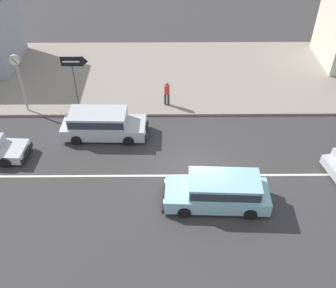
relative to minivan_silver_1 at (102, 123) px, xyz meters
The scene contains 8 objects.
ground_plane 6.20m from the minivan_silver_1, 33.31° to the right, with size 160.00×160.00×0.00m, color #383535.
lane_centre_stripe 6.20m from the minivan_silver_1, 33.31° to the right, with size 50.40×0.14×0.01m, color silver.
kerb_strip 8.56m from the minivan_silver_1, 53.01° to the left, with size 68.00×10.00×0.15m, color gray.
minivan_silver_1 is the anchor object (origin of this frame).
minivan_pale_blue_2 8.02m from the minivan_silver_1, 40.77° to the right, with size 4.96×2.11×1.56m.
street_clock 5.77m from the minivan_silver_1, 154.45° to the left, with size 0.62×0.22×3.71m.
arrow_signboard 3.82m from the minivan_silver_1, 114.58° to the left, with size 1.60×0.65×3.33m.
pedestrian_mid_kerb 4.69m from the minivan_silver_1, 38.25° to the left, with size 0.34×0.34×1.58m.
Camera 1 is at (-1.54, -14.35, 13.95)m, focal length 42.00 mm.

